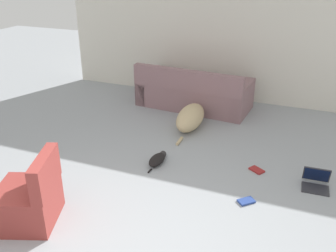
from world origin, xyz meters
name	(u,v)px	position (x,y,z in m)	size (l,w,h in m)	color
wall_back	(235,36)	(0.00, 4.81, 1.24)	(6.89, 0.06, 2.48)	silver
couch	(193,93)	(-0.55, 4.10, 0.27)	(2.11, 1.05, 0.80)	gray
dog	(191,117)	(-0.31, 3.23, 0.18)	(0.42, 1.33, 0.37)	tan
cat	(157,159)	(-0.36, 1.91, 0.06)	(0.19, 0.53, 0.12)	black
laptop_open	(316,180)	(1.69, 2.12, 0.08)	(0.33, 0.34, 0.23)	#2D2D33
book_red	(257,170)	(0.95, 2.21, 0.01)	(0.22, 0.20, 0.02)	maroon
book_blue	(246,201)	(0.95, 1.47, 0.01)	(0.22, 0.22, 0.02)	#28428E
side_chair	(30,200)	(-1.13, 0.29, 0.27)	(0.78, 0.80, 0.79)	#993833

